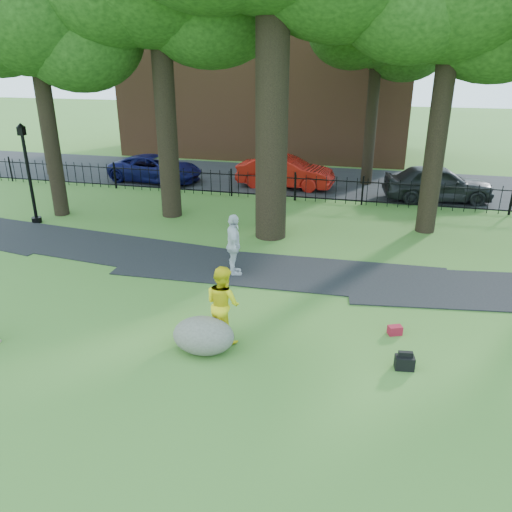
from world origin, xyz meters
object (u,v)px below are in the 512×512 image
(man, at_px, (223,303))
(boulder, at_px, (203,333))
(lamppost, at_px, (29,175))
(red_sedan, at_px, (285,172))

(man, xyz_separation_m, boulder, (-0.29, -0.56, -0.50))
(lamppost, bearing_deg, man, -35.60)
(man, height_order, lamppost, lamppost)
(man, distance_m, boulder, 0.80)
(boulder, distance_m, red_sedan, 15.07)
(man, distance_m, lamppost, 11.80)
(lamppost, xyz_separation_m, red_sedan, (8.42, 7.98, -1.10))
(lamppost, bearing_deg, red_sedan, 41.32)
(lamppost, distance_m, red_sedan, 11.66)
(man, xyz_separation_m, red_sedan, (-1.39, 14.47, -0.13))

